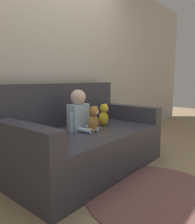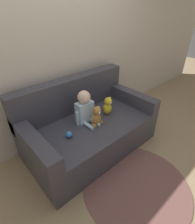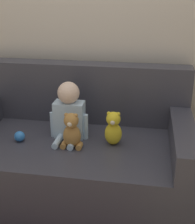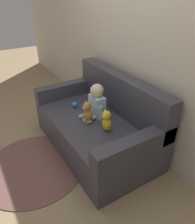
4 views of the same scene
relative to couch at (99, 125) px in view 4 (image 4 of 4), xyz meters
The scene contains 8 objects.
ground_plane 0.33m from the couch, 90.00° to the right, with size 12.00×12.00×0.00m, color #9E8460.
wall_back 1.11m from the couch, 90.00° to the left, with size 8.00×0.05×2.60m.
couch is the anchor object (origin of this frame).
person_baby 0.33m from the couch, behind, with size 0.30×0.31×0.44m.
teddy_bear_brown 0.30m from the couch, 85.62° to the right, with size 0.16×0.12×0.27m.
plush_toy_side 0.40m from the couch, 14.69° to the right, with size 0.13×0.12×0.26m.
toy_ball 0.46m from the couch, 160.24° to the right, with size 0.08×0.08×0.08m.
floor_rug 0.96m from the couch, 92.61° to the right, with size 1.22×1.22×0.01m.
Camera 4 is at (2.03, -1.21, 1.92)m, focal length 35.00 mm.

